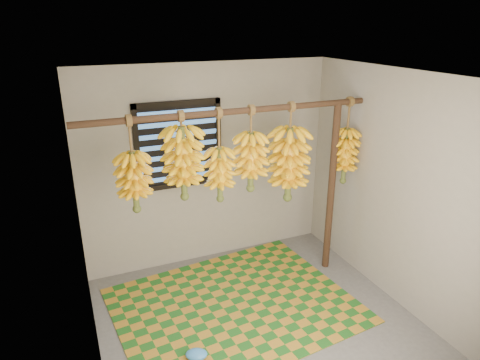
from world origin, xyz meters
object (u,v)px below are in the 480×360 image
support_post (331,190)px  banana_bunch_a (134,182)px  plastic_bag (196,354)px  banana_bunch_c (220,174)px  banana_bunch_d (251,162)px  woven_mat (235,305)px  banana_bunch_f (345,156)px  banana_bunch_b (183,163)px  banana_bunch_e (289,165)px

support_post → banana_bunch_a: size_ratio=2.19×
plastic_bag → banana_bunch_c: bearing=56.5°
banana_bunch_a → banana_bunch_d: same height
woven_mat → banana_bunch_f: (1.47, 0.29, 1.39)m
support_post → banana_bunch_b: size_ratio=2.31×
banana_bunch_c → banana_bunch_b: bearing=180.0°
support_post → plastic_bag: size_ratio=10.17×
banana_bunch_d → banana_bunch_f: size_ratio=0.91×
woven_mat → plastic_bag: 0.83m
banana_bunch_f → support_post: bearing=-180.0°
plastic_bag → banana_bunch_a: banana_bunch_a is taller
banana_bunch_a → banana_bunch_e: (1.62, 0.00, -0.04)m
support_post → banana_bunch_a: (-2.19, 0.00, 0.43)m
support_post → banana_bunch_f: bearing=0.0°
support_post → plastic_bag: (-1.92, -0.85, -0.95)m
banana_bunch_c → banana_bunch_e: same height
plastic_bag → banana_bunch_b: bearing=77.1°
woven_mat → banana_bunch_f: banana_bunch_f is taller
banana_bunch_a → banana_bunch_d: (1.17, 0.00, 0.04)m
banana_bunch_b → banana_bunch_d: bearing=0.0°
support_post → woven_mat: size_ratio=0.84×
banana_bunch_a → banana_bunch_c: 0.84m
woven_mat → banana_bunch_e: size_ratio=2.23×
woven_mat → banana_bunch_d: (0.30, 0.29, 1.47)m
plastic_bag → woven_mat: bearing=43.3°
banana_bunch_b → banana_bunch_d: 0.71m
banana_bunch_c → banana_bunch_f: size_ratio=0.97×
support_post → banana_bunch_b: banana_bunch_b is taller
banana_bunch_b → banana_bunch_f: bearing=0.0°
banana_bunch_b → banana_bunch_d: size_ratio=0.97×
plastic_bag → banana_bunch_d: size_ratio=0.22×
banana_bunch_c → banana_bunch_d: same height
banana_bunch_f → banana_bunch_b: bearing=-180.0°
banana_bunch_e → banana_bunch_a: bearing=180.0°
support_post → banana_bunch_c: 1.41m
support_post → woven_mat: 1.68m
banana_bunch_f → banana_bunch_e: bearing=-180.0°
plastic_bag → banana_bunch_e: banana_bunch_e is taller
woven_mat → banana_bunch_f: bearing=11.0°
plastic_bag → banana_bunch_c: banana_bunch_c is taller
banana_bunch_a → banana_bunch_b: 0.48m
woven_mat → banana_bunch_c: 1.41m
plastic_bag → support_post: bearing=23.9°
banana_bunch_a → banana_bunch_e: same height
banana_bunch_a → banana_bunch_c: size_ratio=0.96×
banana_bunch_e → support_post: bearing=0.0°
woven_mat → plastic_bag: (-0.60, -0.57, 0.05)m
plastic_bag → banana_bunch_e: bearing=32.3°
support_post → banana_bunch_a: banana_bunch_a is taller
banana_bunch_d → banana_bunch_c: bearing=-180.0°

